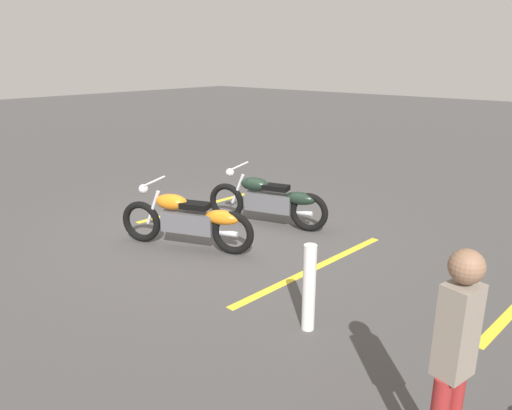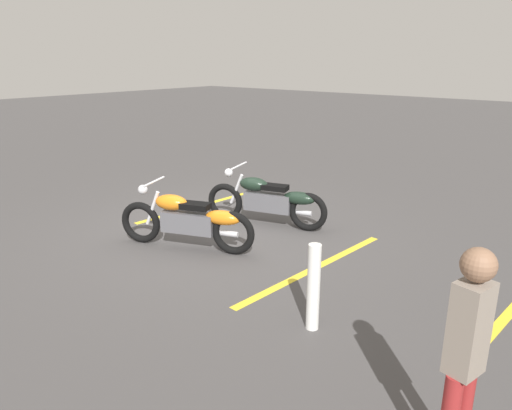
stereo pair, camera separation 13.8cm
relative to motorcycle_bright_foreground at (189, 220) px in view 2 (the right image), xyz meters
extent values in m
plane|color=#474444|center=(-0.20, 0.79, -0.46)|extent=(60.00, 60.00, 0.00)
torus|color=black|center=(-0.78, -0.32, -0.13)|extent=(0.66, 0.35, 0.67)
torus|color=black|center=(0.67, 0.27, -0.13)|extent=(0.66, 0.35, 0.67)
cube|color=#59595E|center=(-0.01, -0.01, -0.04)|extent=(0.86, 0.52, 0.32)
ellipsoid|color=orange|center=(-0.26, -0.11, 0.26)|extent=(0.59, 0.45, 0.24)
ellipsoid|color=orange|center=(0.52, 0.21, 0.10)|extent=(0.61, 0.43, 0.22)
cube|color=black|center=(0.11, 0.04, 0.24)|extent=(0.50, 0.39, 0.09)
cylinder|color=silver|center=(-0.56, -0.23, 0.13)|extent=(0.27, 0.15, 0.56)
cylinder|color=silver|center=(-0.52, -0.21, 0.56)|extent=(0.26, 0.59, 0.04)
sphere|color=silver|center=(-0.70, -0.29, 0.42)|extent=(0.15, 0.15, 0.15)
cylinder|color=silver|center=(0.31, 0.27, -0.20)|extent=(0.68, 0.34, 0.09)
torus|color=black|center=(-0.53, 1.37, -0.13)|extent=(0.67, 0.30, 0.67)
torus|color=black|center=(0.96, 1.82, -0.13)|extent=(0.67, 0.30, 0.67)
cube|color=#59595E|center=(0.26, 1.61, -0.04)|extent=(0.87, 0.46, 0.32)
ellipsoid|color=black|center=(0.00, 1.53, 0.26)|extent=(0.58, 0.42, 0.24)
ellipsoid|color=black|center=(0.81, 1.78, 0.10)|extent=(0.61, 0.39, 0.22)
cube|color=black|center=(0.39, 1.65, 0.24)|extent=(0.49, 0.36, 0.09)
cylinder|color=silver|center=(-0.31, 1.43, 0.13)|extent=(0.27, 0.13, 0.56)
cylinder|color=silver|center=(-0.26, 1.45, 0.56)|extent=(0.22, 0.60, 0.04)
sphere|color=silver|center=(-0.45, 1.39, 0.42)|extent=(0.15, 0.15, 0.15)
cylinder|color=silver|center=(0.60, 1.86, -0.20)|extent=(0.70, 0.29, 0.09)
cube|color=gray|center=(4.51, -1.65, 0.69)|extent=(0.24, 0.28, 0.65)
sphere|color=#8C664C|center=(4.51, -1.65, 1.14)|extent=(0.22, 0.22, 0.22)
cylinder|color=white|center=(2.72, -0.70, 0.03)|extent=(0.14, 0.14, 0.98)
cube|color=yellow|center=(-1.47, 1.75, -0.46)|extent=(0.35, 3.20, 0.01)
cube|color=yellow|center=(1.89, 0.63, -0.46)|extent=(0.35, 3.20, 0.01)
camera|label=1|loc=(5.30, -4.53, 2.38)|focal=33.54mm
camera|label=2|loc=(5.19, -4.62, 2.38)|focal=33.54mm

